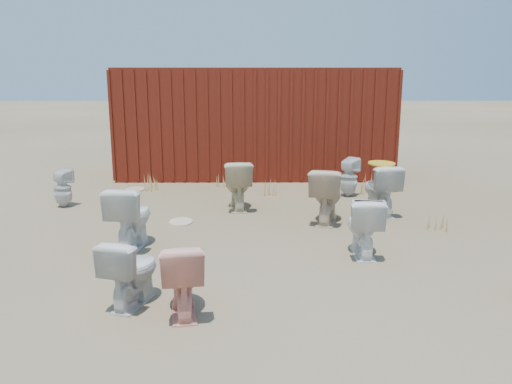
{
  "coord_description": "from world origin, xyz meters",
  "views": [
    {
      "loc": [
        -0.04,
        -6.48,
        2.12
      ],
      "look_at": [
        0.0,
        0.6,
        0.55
      ],
      "focal_mm": 35.0,
      "sensor_mm": 36.0,
      "label": 1
    }
  ],
  "objects_px": {
    "toilet_front_a": "(131,217)",
    "toilet_back_yellowlid": "(380,189)",
    "toilet_front_pink": "(182,277)",
    "toilet_front_c": "(132,271)",
    "shipping_container": "(255,122)",
    "toilet_back_beige_right": "(327,195)",
    "toilet_back_e": "(349,177)",
    "toilet_back_beige_left": "(238,185)",
    "toilet_back_a": "(63,188)",
    "loose_tank": "(368,213)",
    "toilet_front_e": "(363,226)"
  },
  "relations": [
    {
      "from": "toilet_back_yellowlid",
      "to": "toilet_back_e",
      "type": "relative_size",
      "value": 1.13
    },
    {
      "from": "shipping_container",
      "to": "toilet_back_yellowlid",
      "type": "bearing_deg",
      "value": -62.04
    },
    {
      "from": "toilet_front_c",
      "to": "toilet_back_e",
      "type": "bearing_deg",
      "value": -105.26
    },
    {
      "from": "toilet_front_c",
      "to": "toilet_back_a",
      "type": "xyz_separation_m",
      "value": [
        -2.1,
        3.86,
        -0.01
      ]
    },
    {
      "from": "toilet_front_pink",
      "to": "loose_tank",
      "type": "bearing_deg",
      "value": -138.76
    },
    {
      "from": "toilet_back_beige_right",
      "to": "toilet_back_a",
      "type": "bearing_deg",
      "value": 2.49
    },
    {
      "from": "shipping_container",
      "to": "toilet_back_a",
      "type": "distance_m",
      "value": 4.75
    },
    {
      "from": "toilet_front_c",
      "to": "toilet_back_beige_left",
      "type": "xyz_separation_m",
      "value": [
        0.91,
        3.72,
        0.08
      ]
    },
    {
      "from": "toilet_back_beige_left",
      "to": "toilet_back_beige_right",
      "type": "bearing_deg",
      "value": 143.4
    },
    {
      "from": "shipping_container",
      "to": "toilet_back_beige_right",
      "type": "distance_m",
      "value": 4.47
    },
    {
      "from": "toilet_front_pink",
      "to": "toilet_front_c",
      "type": "height_order",
      "value": "toilet_front_pink"
    },
    {
      "from": "shipping_container",
      "to": "toilet_front_c",
      "type": "bearing_deg",
      "value": -99.62
    },
    {
      "from": "toilet_back_beige_right",
      "to": "toilet_back_beige_left",
      "type": "bearing_deg",
      "value": -16.21
    },
    {
      "from": "toilet_front_c",
      "to": "toilet_back_a",
      "type": "height_order",
      "value": "toilet_front_c"
    },
    {
      "from": "toilet_back_beige_left",
      "to": "toilet_front_pink",
      "type": "bearing_deg",
      "value": 78.82
    },
    {
      "from": "toilet_back_a",
      "to": "toilet_back_e",
      "type": "xyz_separation_m",
      "value": [
        5.07,
        0.79,
        0.04
      ]
    },
    {
      "from": "toilet_front_a",
      "to": "toilet_back_beige_right",
      "type": "bearing_deg",
      "value": -150.69
    },
    {
      "from": "shipping_container",
      "to": "toilet_back_e",
      "type": "xyz_separation_m",
      "value": [
        1.75,
        -2.51,
        -0.83
      ]
    },
    {
      "from": "toilet_front_e",
      "to": "toilet_front_a",
      "type": "bearing_deg",
      "value": -4.24
    },
    {
      "from": "toilet_front_a",
      "to": "toilet_back_e",
      "type": "height_order",
      "value": "toilet_front_a"
    },
    {
      "from": "shipping_container",
      "to": "toilet_back_beige_right",
      "type": "bearing_deg",
      "value": -75.81
    },
    {
      "from": "toilet_back_beige_left",
      "to": "toilet_back_e",
      "type": "xyz_separation_m",
      "value": [
        2.06,
        0.93,
        -0.05
      ]
    },
    {
      "from": "toilet_front_a",
      "to": "toilet_back_e",
      "type": "distance_m",
      "value": 4.48
    },
    {
      "from": "toilet_front_c",
      "to": "toilet_back_a",
      "type": "relative_size",
      "value": 1.04
    },
    {
      "from": "toilet_front_pink",
      "to": "toilet_back_yellowlid",
      "type": "bearing_deg",
      "value": -137.33
    },
    {
      "from": "toilet_back_e",
      "to": "toilet_front_e",
      "type": "bearing_deg",
      "value": 124.71
    },
    {
      "from": "toilet_front_a",
      "to": "toilet_front_c",
      "type": "xyz_separation_m",
      "value": [
        0.41,
        -1.71,
        -0.07
      ]
    },
    {
      "from": "toilet_front_pink",
      "to": "toilet_front_e",
      "type": "xyz_separation_m",
      "value": [
        2.02,
        1.59,
        0.01
      ]
    },
    {
      "from": "toilet_front_pink",
      "to": "toilet_back_e",
      "type": "height_order",
      "value": "toilet_back_e"
    },
    {
      "from": "toilet_back_beige_left",
      "to": "loose_tank",
      "type": "distance_m",
      "value": 2.23
    },
    {
      "from": "shipping_container",
      "to": "toilet_back_e",
      "type": "relative_size",
      "value": 8.18
    },
    {
      "from": "toilet_front_e",
      "to": "toilet_back_beige_left",
      "type": "distance_m",
      "value": 2.84
    },
    {
      "from": "toilet_front_a",
      "to": "toilet_back_e",
      "type": "relative_size",
      "value": 1.13
    },
    {
      "from": "toilet_back_a",
      "to": "loose_tank",
      "type": "bearing_deg",
      "value": -164.9
    },
    {
      "from": "toilet_back_beige_left",
      "to": "toilet_back_beige_right",
      "type": "xyz_separation_m",
      "value": [
        1.38,
        -0.84,
        0.01
      ]
    },
    {
      "from": "toilet_front_c",
      "to": "toilet_back_beige_right",
      "type": "bearing_deg",
      "value": -111.19
    },
    {
      "from": "toilet_front_a",
      "to": "toilet_back_beige_left",
      "type": "relative_size",
      "value": 0.99
    },
    {
      "from": "toilet_front_e",
      "to": "loose_tank",
      "type": "height_order",
      "value": "toilet_front_e"
    },
    {
      "from": "toilet_back_e",
      "to": "toilet_front_c",
      "type": "bearing_deg",
      "value": 99.72
    },
    {
      "from": "toilet_back_yellowlid",
      "to": "toilet_back_e",
      "type": "xyz_separation_m",
      "value": [
        -0.26,
        1.3,
        -0.05
      ]
    },
    {
      "from": "shipping_container",
      "to": "toilet_back_yellowlid",
      "type": "xyz_separation_m",
      "value": [
        2.02,
        -3.8,
        -0.79
      ]
    },
    {
      "from": "toilet_front_e",
      "to": "toilet_back_beige_right",
      "type": "bearing_deg",
      "value": -79.01
    },
    {
      "from": "toilet_front_a",
      "to": "loose_tank",
      "type": "bearing_deg",
      "value": -156.16
    },
    {
      "from": "toilet_back_e",
      "to": "loose_tank",
      "type": "bearing_deg",
      "value": 130.91
    },
    {
      "from": "toilet_front_c",
      "to": "toilet_back_beige_right",
      "type": "relative_size",
      "value": 0.8
    },
    {
      "from": "toilet_front_pink",
      "to": "shipping_container",
      "type": "bearing_deg",
      "value": -105.3
    },
    {
      "from": "toilet_front_a",
      "to": "toilet_back_yellowlid",
      "type": "bearing_deg",
      "value": -149.9
    },
    {
      "from": "shipping_container",
      "to": "toilet_front_a",
      "type": "bearing_deg",
      "value": -106.63
    },
    {
      "from": "toilet_back_beige_right",
      "to": "toilet_front_pink",
      "type": "bearing_deg",
      "value": 74.94
    },
    {
      "from": "toilet_back_beige_right",
      "to": "toilet_back_e",
      "type": "xyz_separation_m",
      "value": [
        0.67,
        1.76,
        -0.06
      ]
    }
  ]
}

